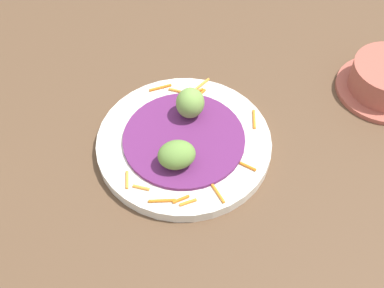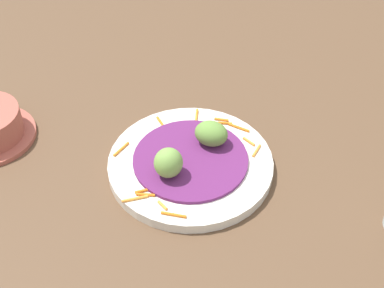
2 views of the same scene
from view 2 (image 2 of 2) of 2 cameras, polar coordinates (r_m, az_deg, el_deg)
The scene contains 6 objects.
table_surface at distance 86.77cm, azimuth 2.13°, elevation -0.70°, with size 110.00×110.00×2.00cm, color brown.
main_plate at distance 81.91cm, azimuth -0.16°, elevation -2.17°, with size 25.06×25.06×1.68cm, color silver.
cabbage_bed at distance 81.12cm, azimuth -0.16°, elevation -1.62°, with size 17.44×17.44×0.56cm, color #60235B.
carrot_garnish at distance 81.81cm, azimuth -0.53°, elevation -1.22°, with size 22.59×22.87×0.40cm.
guac_scoop_left at distance 76.97cm, azimuth -2.52°, elevation -2.00°, with size 4.23×4.08×4.68cm, color #759E47.
guac_scoop_center at distance 82.09cm, azimuth 2.05°, elevation 1.12°, with size 4.15×5.16×3.82cm, color olive.
Camera 2 is at (61.21, -12.37, 61.24)cm, focal length 50.34 mm.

